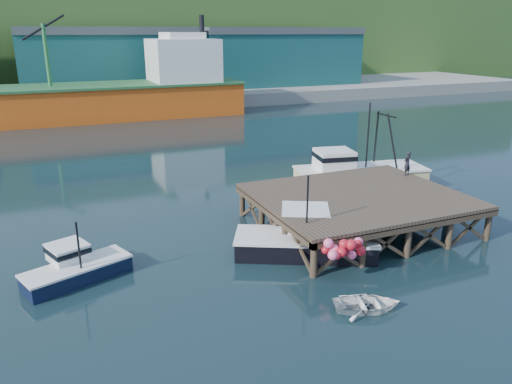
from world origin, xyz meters
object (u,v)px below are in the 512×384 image
trawler (358,172)px  dinghy (367,304)px  dockworker (407,163)px  boat_navy (75,267)px  boat_black (306,237)px

trawler → dinghy: trawler is taller
trawler → dockworker: size_ratio=6.06×
boat_navy → dockworker: size_ratio=3.17×
boat_black → trawler: trawler is taller
trawler → dinghy: 17.66m
boat_black → dinghy: size_ratio=2.75×
boat_navy → boat_black: (11.77, -1.69, 0.22)m
boat_black → trawler: bearing=69.8°
boat_navy → dockworker: 22.10m
dinghy → boat_black: bearing=15.7°
boat_navy → trawler: size_ratio=0.52×
dockworker → dinghy: bearing=29.4°
boat_black → trawler: size_ratio=0.78×
boat_navy → dockworker: dockworker is taller
boat_black → dockworker: 11.11m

